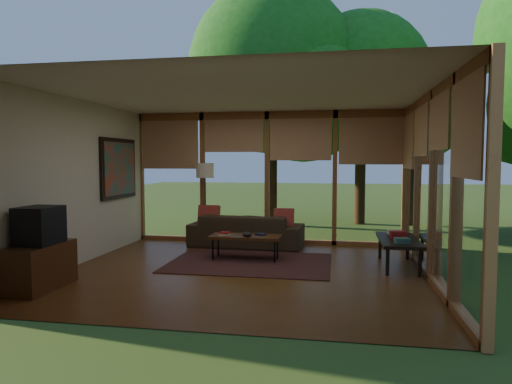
% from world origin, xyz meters
% --- Properties ---
extents(floor, '(5.50, 5.50, 0.00)m').
position_xyz_m(floor, '(0.00, 0.00, 0.00)').
color(floor, brown).
rests_on(floor, ground).
extents(ceiling, '(5.50, 5.50, 0.00)m').
position_xyz_m(ceiling, '(0.00, 0.00, 2.70)').
color(ceiling, white).
rests_on(ceiling, ground).
extents(wall_left, '(0.04, 5.00, 2.70)m').
position_xyz_m(wall_left, '(-2.75, 0.00, 1.35)').
color(wall_left, beige).
rests_on(wall_left, ground).
extents(wall_front, '(5.50, 0.04, 2.70)m').
position_xyz_m(wall_front, '(0.00, -2.50, 1.35)').
color(wall_front, beige).
rests_on(wall_front, ground).
extents(window_wall_back, '(5.50, 0.12, 2.70)m').
position_xyz_m(window_wall_back, '(0.00, 2.50, 1.35)').
color(window_wall_back, '#975A2F').
rests_on(window_wall_back, ground).
extents(window_wall_right, '(0.12, 5.00, 2.70)m').
position_xyz_m(window_wall_right, '(2.75, 0.00, 1.35)').
color(window_wall_right, '#975A2F').
rests_on(window_wall_right, ground).
extents(tree_nw, '(4.38, 4.38, 6.26)m').
position_xyz_m(tree_nw, '(-0.28, 5.22, 4.06)').
color(tree_nw, '#3D2416').
rests_on(tree_nw, ground).
extents(tree_ne, '(3.57, 3.57, 5.63)m').
position_xyz_m(tree_ne, '(2.03, 5.84, 3.83)').
color(tree_ne, '#3D2416').
rests_on(tree_ne, ground).
extents(rug, '(2.66, 1.88, 0.01)m').
position_xyz_m(rug, '(0.01, 0.59, 0.01)').
color(rug, maroon).
rests_on(rug, floor).
extents(sofa, '(2.26, 0.98, 0.65)m').
position_xyz_m(sofa, '(-0.34, 2.00, 0.32)').
color(sofa, '#35291A').
rests_on(sofa, floor).
extents(pillow_left, '(0.42, 0.23, 0.44)m').
position_xyz_m(pillow_left, '(-1.09, 1.95, 0.59)').
color(pillow_left, maroon).
rests_on(pillow_left, sofa).
extents(pillow_right, '(0.39, 0.21, 0.41)m').
position_xyz_m(pillow_right, '(0.41, 1.95, 0.57)').
color(pillow_right, maroon).
rests_on(pillow_right, sofa).
extents(ct_book_lower, '(0.21, 0.17, 0.03)m').
position_xyz_m(ct_book_lower, '(-0.47, 0.76, 0.44)').
color(ct_book_lower, '#AFAA9E').
rests_on(ct_book_lower, coffee_table).
extents(ct_book_upper, '(0.19, 0.16, 0.03)m').
position_xyz_m(ct_book_upper, '(-0.47, 0.76, 0.47)').
color(ct_book_upper, maroon).
rests_on(ct_book_upper, coffee_table).
extents(ct_book_side, '(0.20, 0.17, 0.03)m').
position_xyz_m(ct_book_side, '(0.13, 0.89, 0.44)').
color(ct_book_side, black).
rests_on(ct_book_side, coffee_table).
extents(ct_bowl, '(0.16, 0.16, 0.07)m').
position_xyz_m(ct_bowl, '(-0.07, 0.71, 0.46)').
color(ct_bowl, black).
rests_on(ct_bowl, coffee_table).
extents(media_cabinet, '(0.50, 1.00, 0.60)m').
position_xyz_m(media_cabinet, '(-2.47, -1.39, 0.30)').
color(media_cabinet, '#4D2A15').
rests_on(media_cabinet, floor).
extents(television, '(0.45, 0.55, 0.50)m').
position_xyz_m(television, '(-2.45, -1.39, 0.85)').
color(television, black).
rests_on(television, media_cabinet).
extents(console_book_a, '(0.24, 0.20, 0.08)m').
position_xyz_m(console_book_a, '(2.40, 0.35, 0.49)').
color(console_book_a, '#355E53').
rests_on(console_book_a, side_console).
extents(console_book_b, '(0.26, 0.19, 0.11)m').
position_xyz_m(console_book_b, '(2.40, 0.80, 0.51)').
color(console_book_b, maroon).
rests_on(console_book_b, side_console).
extents(console_book_c, '(0.26, 0.20, 0.07)m').
position_xyz_m(console_book_c, '(2.40, 1.20, 0.49)').
color(console_book_c, '#AFAA9E').
rests_on(console_book_c, side_console).
extents(floor_lamp, '(0.36, 0.36, 1.65)m').
position_xyz_m(floor_lamp, '(-1.26, 2.28, 1.41)').
color(floor_lamp, black).
rests_on(floor_lamp, floor).
extents(coffee_table, '(1.20, 0.50, 0.43)m').
position_xyz_m(coffee_table, '(-0.12, 0.81, 0.39)').
color(coffee_table, '#4D2A15').
rests_on(coffee_table, floor).
extents(side_console, '(0.60, 1.40, 0.46)m').
position_xyz_m(side_console, '(2.40, 0.75, 0.41)').
color(side_console, black).
rests_on(side_console, floor).
extents(wall_painting, '(0.06, 1.35, 1.15)m').
position_xyz_m(wall_painting, '(-2.71, 1.40, 1.55)').
color(wall_painting, black).
rests_on(wall_painting, wall_left).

